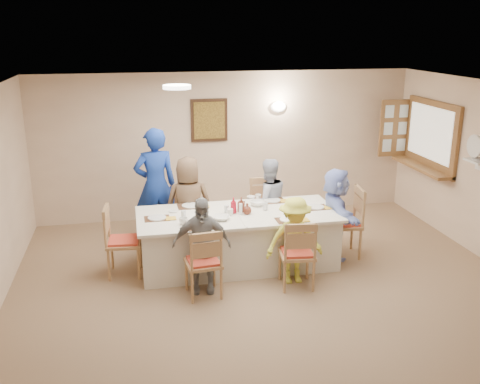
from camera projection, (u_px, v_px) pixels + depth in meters
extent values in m
plane|color=brown|center=(281.00, 310.00, 6.31)|extent=(7.00, 7.00, 0.00)
plane|color=#CCAD93|center=(227.00, 145.00, 9.22)|extent=(6.50, 0.00, 6.50)
plane|color=white|center=(286.00, 97.00, 5.57)|extent=(7.00, 7.00, 0.00)
cube|color=#311D11|center=(209.00, 120.00, 9.00)|extent=(0.62, 0.04, 0.72)
cube|color=black|center=(209.00, 120.00, 8.97)|extent=(0.52, 0.02, 0.62)
ellipsoid|color=white|center=(279.00, 106.00, 9.14)|extent=(0.26, 0.09, 0.18)
cylinder|color=white|center=(177.00, 87.00, 6.79)|extent=(0.36, 0.36, 0.05)
cube|color=brown|center=(431.00, 136.00, 8.74)|extent=(0.06, 1.50, 1.15)
cube|color=brown|center=(421.00, 167.00, 8.87)|extent=(0.30, 1.50, 0.05)
cube|color=brown|center=(395.00, 128.00, 9.40)|extent=(0.55, 0.04, 1.00)
cube|color=white|center=(477.00, 161.00, 7.49)|extent=(0.22, 0.36, 0.03)
cube|color=white|center=(238.00, 239.00, 7.43)|extent=(2.75, 1.16, 0.76)
imported|color=brown|center=(189.00, 204.00, 7.85)|extent=(0.69, 0.45, 1.42)
imported|color=#A7AEC4|center=(268.00, 202.00, 8.10)|extent=(0.78, 0.68, 1.33)
imported|color=gray|center=(201.00, 245.00, 6.61)|extent=(0.81, 0.51, 1.24)
imported|color=#DBDE48|center=(294.00, 240.00, 6.85)|extent=(0.76, 0.44, 1.16)
imported|color=#98AEFB|center=(335.00, 213.00, 7.62)|extent=(1.31, 0.66, 1.32)
imported|color=#17379E|center=(156.00, 185.00, 8.15)|extent=(0.78, 0.63, 1.78)
cube|color=#472B19|center=(198.00, 227.00, 6.81)|extent=(0.37, 0.28, 0.01)
cylinder|color=white|center=(198.00, 226.00, 6.80)|extent=(0.24, 0.24, 0.01)
cube|color=gold|center=(213.00, 227.00, 6.79)|extent=(0.14, 0.14, 0.01)
cube|color=#472B19|center=(289.00, 220.00, 7.04)|extent=(0.34, 0.25, 0.01)
cylinder|color=white|center=(289.00, 219.00, 7.04)|extent=(0.24, 0.24, 0.02)
cube|color=gold|center=(303.00, 220.00, 7.03)|extent=(0.15, 0.15, 0.01)
cube|color=#472B19|center=(191.00, 206.00, 7.59)|extent=(0.37, 0.28, 0.01)
cylinder|color=white|center=(191.00, 205.00, 7.59)|extent=(0.25, 0.25, 0.02)
cube|color=gold|center=(204.00, 206.00, 7.58)|extent=(0.15, 0.15, 0.01)
cube|color=#472B19|center=(272.00, 201.00, 7.83)|extent=(0.37, 0.27, 0.01)
cylinder|color=white|center=(272.00, 200.00, 7.82)|extent=(0.24, 0.24, 0.02)
cube|color=gold|center=(285.00, 201.00, 7.81)|extent=(0.15, 0.15, 0.01)
cube|color=#472B19|center=(157.00, 218.00, 7.10)|extent=(0.33, 0.25, 0.01)
cylinder|color=white|center=(157.00, 218.00, 7.10)|extent=(0.25, 0.25, 0.02)
cube|color=gold|center=(171.00, 218.00, 7.09)|extent=(0.14, 0.14, 0.01)
cube|color=#472B19|center=(316.00, 207.00, 7.53)|extent=(0.34, 0.25, 0.01)
cylinder|color=white|center=(316.00, 207.00, 7.53)|extent=(0.24, 0.24, 0.01)
cube|color=gold|center=(329.00, 207.00, 7.52)|extent=(0.15, 0.15, 0.01)
imported|color=white|center=(184.00, 221.00, 6.88)|extent=(0.16, 0.16, 0.09)
imported|color=white|center=(258.00, 197.00, 7.88)|extent=(0.14, 0.14, 0.08)
imported|color=white|center=(221.00, 218.00, 7.05)|extent=(0.36, 0.36, 0.05)
imported|color=white|center=(258.00, 203.00, 7.62)|extent=(0.27, 0.27, 0.07)
imported|color=#A90E22|center=(233.00, 205.00, 7.29)|extent=(0.10, 0.10, 0.22)
imported|color=#5F2819|center=(241.00, 204.00, 7.36)|extent=(0.16, 0.16, 0.20)
imported|color=#5F2819|center=(247.00, 209.00, 7.26)|extent=(0.13, 0.13, 0.15)
cylinder|color=silver|center=(226.00, 209.00, 7.32)|extent=(0.06, 0.06, 0.10)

